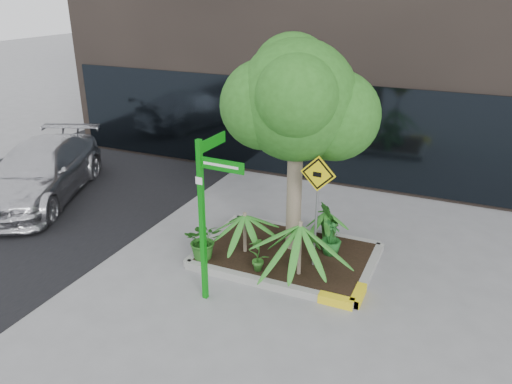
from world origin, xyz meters
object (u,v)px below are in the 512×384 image
at_px(tree, 297,101).
at_px(parked_car, 40,172).
at_px(cattle_sign, 317,193).
at_px(street_sign_post, 206,204).

xyz_separation_m(tree, parked_car, (-6.69, 0.08, -2.38)).
distance_m(parked_car, cattle_sign, 7.37).
height_order(tree, parked_car, tree).
bearing_deg(tree, cattle_sign, -39.53).
relative_size(parked_car, street_sign_post, 1.67).
xyz_separation_m(parked_car, street_sign_post, (5.93, -2.10, 1.06)).
relative_size(tree, cattle_sign, 1.98).
height_order(street_sign_post, cattle_sign, street_sign_post).
bearing_deg(cattle_sign, street_sign_post, -128.35).
xyz_separation_m(tree, street_sign_post, (-0.76, -2.02, -1.32)).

